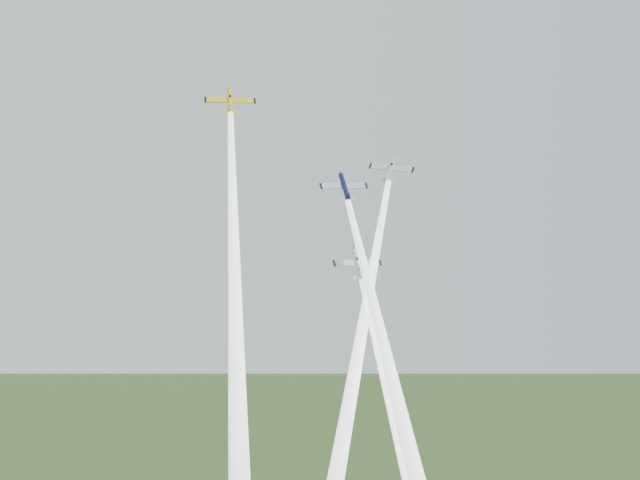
% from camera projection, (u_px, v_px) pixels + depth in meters
% --- Properties ---
extents(plane_yellow, '(8.70, 6.61, 7.40)m').
position_uv_depth(plane_yellow, '(230.00, 101.00, 130.33)').
color(plane_yellow, yellow).
extents(smoke_trail_yellow, '(3.76, 42.66, 50.77)m').
position_uv_depth(smoke_trail_yellow, '(234.00, 259.00, 105.90)').
color(smoke_trail_yellow, white).
extents(plane_navy, '(8.53, 6.61, 6.99)m').
position_uv_depth(plane_navy, '(345.00, 187.00, 124.68)').
color(plane_navy, '#0D153D').
extents(smoke_trail_navy, '(6.87, 39.12, 46.56)m').
position_uv_depth(smoke_trail_navy, '(387.00, 357.00, 102.46)').
color(smoke_trail_navy, white).
extents(plane_silver_right, '(9.59, 7.74, 7.41)m').
position_uv_depth(plane_silver_right, '(391.00, 169.00, 130.01)').
color(plane_silver_right, silver).
extents(smoke_trail_silver_right, '(18.65, 40.97, 51.68)m').
position_uv_depth(smoke_trail_silver_right, '(359.00, 346.00, 105.81)').
color(smoke_trail_silver_right, white).
extents(plane_silver_low, '(8.18, 6.38, 6.68)m').
position_uv_depth(plane_silver_low, '(358.00, 264.00, 118.92)').
color(plane_silver_low, silver).
extents(smoke_trail_silver_low, '(6.46, 37.02, 44.00)m').
position_uv_depth(smoke_trail_silver_low, '(402.00, 450.00, 97.82)').
color(smoke_trail_silver_low, white).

